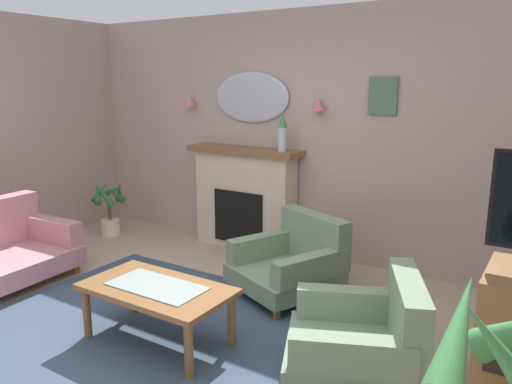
% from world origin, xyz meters
% --- Properties ---
extents(floor, '(6.98, 5.96, 0.10)m').
position_xyz_m(floor, '(0.00, 0.00, -0.05)').
color(floor, tan).
rests_on(floor, ground).
extents(wall_back, '(6.98, 0.10, 2.63)m').
position_xyz_m(wall_back, '(0.00, 2.53, 1.31)').
color(wall_back, '#B29993').
rests_on(wall_back, ground).
extents(patterned_rug, '(3.20, 2.40, 0.01)m').
position_xyz_m(patterned_rug, '(0.00, 0.20, 0.01)').
color(patterned_rug, '#38475B').
rests_on(patterned_rug, ground).
extents(fireplace, '(1.36, 0.36, 1.16)m').
position_xyz_m(fireplace, '(-0.72, 2.31, 0.57)').
color(fireplace, beige).
rests_on(fireplace, ground).
extents(mantel_vase_left, '(0.10, 0.10, 0.41)m').
position_xyz_m(mantel_vase_left, '(-0.22, 2.28, 1.37)').
color(mantel_vase_left, silver).
rests_on(mantel_vase_left, fireplace).
extents(wall_mirror, '(0.96, 0.06, 0.56)m').
position_xyz_m(wall_mirror, '(-0.72, 2.45, 1.71)').
color(wall_mirror, '#B2BCC6').
extents(wall_sconce_left, '(0.14, 0.14, 0.14)m').
position_xyz_m(wall_sconce_left, '(-1.57, 2.40, 1.66)').
color(wall_sconce_left, '#D17066').
extents(wall_sconce_right, '(0.14, 0.14, 0.14)m').
position_xyz_m(wall_sconce_right, '(0.13, 2.40, 1.66)').
color(wall_sconce_right, '#D17066').
extents(framed_picture, '(0.28, 0.03, 0.36)m').
position_xyz_m(framed_picture, '(0.78, 2.46, 1.75)').
color(framed_picture, '#4C6B56').
extents(coffee_table, '(1.10, 0.60, 0.45)m').
position_xyz_m(coffee_table, '(-0.05, 0.15, 0.38)').
color(coffee_table, brown).
rests_on(coffee_table, ground).
extents(armchair_beside_couch, '(1.06, 1.07, 0.71)m').
position_xyz_m(armchair_beside_couch, '(0.37, 1.46, 0.31)').
color(armchair_beside_couch, gray).
rests_on(armchair_beside_couch, ground).
extents(armchair_near_fireplace, '(1.07, 1.06, 0.71)m').
position_xyz_m(armchair_near_fireplace, '(1.40, 0.50, 0.31)').
color(armchair_near_fireplace, gray).
rests_on(armchair_near_fireplace, ground).
extents(potted_plant_small_fern, '(0.44, 0.45, 0.70)m').
position_xyz_m(potted_plant_small_fern, '(-2.39, 1.78, 0.36)').
color(potted_plant_small_fern, silver).
rests_on(potted_plant_small_fern, ground).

